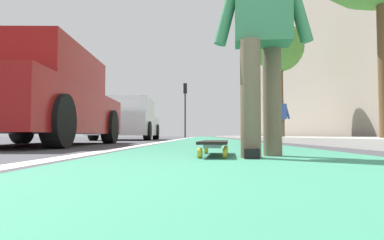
{
  "coord_description": "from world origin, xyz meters",
  "views": [
    {
      "loc": [
        -1.13,
        0.24,
        0.15
      ],
      "look_at": [
        13.85,
        0.71,
        0.86
      ],
      "focal_mm": 31.19,
      "sensor_mm": 36.0,
      "label": 1
    }
  ],
  "objects_px": {
    "parked_car_mid": "(128,121)",
    "traffic_light": "(185,100)",
    "street_tree_mid": "(279,49)",
    "skateboard": "(214,144)",
    "pedestrian_distant": "(281,116)",
    "parked_car_near": "(35,100)",
    "skater_person": "(262,29)"
  },
  "relations": [
    {
      "from": "parked_car_mid",
      "to": "traffic_light",
      "type": "height_order",
      "value": "traffic_light"
    },
    {
      "from": "traffic_light",
      "to": "street_tree_mid",
      "type": "height_order",
      "value": "street_tree_mid"
    },
    {
      "from": "street_tree_mid",
      "to": "parked_car_mid",
      "type": "bearing_deg",
      "value": 98.82
    },
    {
      "from": "skateboard",
      "to": "parked_car_mid",
      "type": "height_order",
      "value": "parked_car_mid"
    },
    {
      "from": "skateboard",
      "to": "parked_car_mid",
      "type": "bearing_deg",
      "value": 16.41
    },
    {
      "from": "parked_car_mid",
      "to": "pedestrian_distant",
      "type": "xyz_separation_m",
      "value": [
        -0.18,
        -5.51,
        0.14
      ]
    },
    {
      "from": "traffic_light",
      "to": "street_tree_mid",
      "type": "relative_size",
      "value": 0.95
    },
    {
      "from": "pedestrian_distant",
      "to": "parked_car_near",
      "type": "bearing_deg",
      "value": 141.0
    },
    {
      "from": "skater_person",
      "to": "pedestrian_distant",
      "type": "relative_size",
      "value": 1.11
    },
    {
      "from": "skateboard",
      "to": "parked_car_near",
      "type": "bearing_deg",
      "value": 46.4
    },
    {
      "from": "skateboard",
      "to": "skater_person",
      "type": "relative_size",
      "value": 0.52
    },
    {
      "from": "parked_car_near",
      "to": "traffic_light",
      "type": "height_order",
      "value": "traffic_light"
    },
    {
      "from": "skater_person",
      "to": "parked_car_near",
      "type": "relative_size",
      "value": 0.38
    },
    {
      "from": "parked_car_near",
      "to": "street_tree_mid",
      "type": "bearing_deg",
      "value": -35.91
    },
    {
      "from": "skateboard",
      "to": "street_tree_mid",
      "type": "height_order",
      "value": "street_tree_mid"
    },
    {
      "from": "skater_person",
      "to": "parked_car_mid",
      "type": "relative_size",
      "value": 0.36
    },
    {
      "from": "traffic_light",
      "to": "street_tree_mid",
      "type": "distance_m",
      "value": 14.11
    },
    {
      "from": "parked_car_near",
      "to": "street_tree_mid",
      "type": "distance_m",
      "value": 10.03
    },
    {
      "from": "parked_car_mid",
      "to": "traffic_light",
      "type": "distance_m",
      "value": 14.54
    },
    {
      "from": "traffic_light",
      "to": "pedestrian_distant",
      "type": "height_order",
      "value": "traffic_light"
    },
    {
      "from": "parked_car_mid",
      "to": "skater_person",
      "type": "bearing_deg",
      "value": -161.96
    },
    {
      "from": "parked_car_mid",
      "to": "street_tree_mid",
      "type": "xyz_separation_m",
      "value": [
        0.88,
        -5.71,
        2.83
      ]
    },
    {
      "from": "skateboard",
      "to": "traffic_light",
      "type": "relative_size",
      "value": 0.2
    },
    {
      "from": "skater_person",
      "to": "parked_car_near",
      "type": "xyz_separation_m",
      "value": [
        2.76,
        3.08,
        -0.22
      ]
    },
    {
      "from": "parked_car_near",
      "to": "traffic_light",
      "type": "bearing_deg",
      "value": -3.47
    },
    {
      "from": "skater_person",
      "to": "pedestrian_distant",
      "type": "xyz_separation_m",
      "value": [
        9.48,
        -2.36,
        -0.09
      ]
    },
    {
      "from": "traffic_light",
      "to": "parked_car_near",
      "type": "bearing_deg",
      "value": 176.53
    },
    {
      "from": "skater_person",
      "to": "street_tree_mid",
      "type": "bearing_deg",
      "value": -13.63
    },
    {
      "from": "parked_car_mid",
      "to": "traffic_light",
      "type": "xyz_separation_m",
      "value": [
        14.29,
        -1.35,
        2.28
      ]
    },
    {
      "from": "traffic_light",
      "to": "pedestrian_distant",
      "type": "xyz_separation_m",
      "value": [
        -14.48,
        -4.16,
        -2.14
      ]
    },
    {
      "from": "skateboard",
      "to": "pedestrian_distant",
      "type": "height_order",
      "value": "pedestrian_distant"
    },
    {
      "from": "skateboard",
      "to": "traffic_light",
      "type": "xyz_separation_m",
      "value": [
        23.81,
        1.45,
        2.89
      ]
    }
  ]
}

